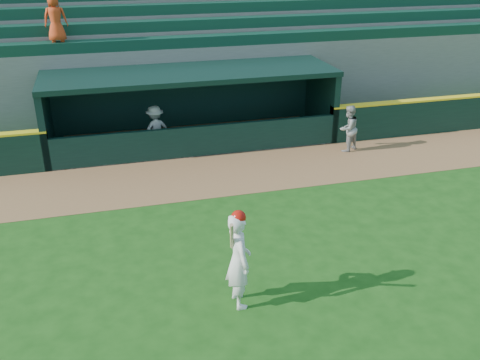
{
  "coord_description": "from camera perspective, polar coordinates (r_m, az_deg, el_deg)",
  "views": [
    {
      "loc": [
        -2.9,
        -9.14,
        6.37
      ],
      "look_at": [
        0.0,
        1.6,
        1.3
      ],
      "focal_mm": 40.0,
      "sensor_mm": 36.0,
      "label": 1
    }
  ],
  "objects": [
    {
      "name": "dugout",
      "position": [
        18.1,
        -5.35,
        8.31
      ],
      "size": [
        9.4,
        2.8,
        2.46
      ],
      "color": "slate",
      "rests_on": "ground"
    },
    {
      "name": "batter_at_plate",
      "position": [
        9.91,
        -0.16,
        -8.39
      ],
      "size": [
        0.53,
        0.84,
        2.0
      ],
      "color": "white",
      "rests_on": "ground"
    },
    {
      "name": "ground",
      "position": [
        11.51,
        2.1,
        -9.11
      ],
      "size": [
        120.0,
        120.0,
        0.0
      ],
      "primitive_type": "plane",
      "color": "#194812",
      "rests_on": "ground"
    },
    {
      "name": "dugout_player_front",
      "position": [
        17.61,
        11.47,
        5.41
      ],
      "size": [
        0.91,
        0.84,
        1.52
      ],
      "primitive_type": "imported",
      "rotation": [
        0.0,
        0.0,
        3.59
      ],
      "color": "gray",
      "rests_on": "ground"
    },
    {
      "name": "stands",
      "position": [
        22.26,
        -7.62,
        13.99
      ],
      "size": [
        34.5,
        6.25,
        7.05
      ],
      "color": "slate",
      "rests_on": "ground"
    },
    {
      "name": "warning_track",
      "position": [
        15.69,
        -3.15,
        0.52
      ],
      "size": [
        40.0,
        3.0,
        0.01
      ],
      "primitive_type": "cube",
      "color": "brown",
      "rests_on": "ground"
    },
    {
      "name": "dugout_player_inside",
      "position": [
        17.36,
        -9.0,
        5.37
      ],
      "size": [
        1.13,
        0.88,
        1.54
      ],
      "primitive_type": "imported",
      "rotation": [
        0.0,
        0.0,
        3.49
      ],
      "color": "#ABACA6",
      "rests_on": "ground"
    }
  ]
}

